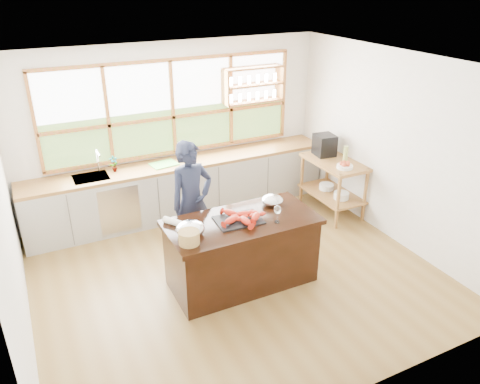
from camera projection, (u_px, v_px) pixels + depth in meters
ground_plane at (235, 273)px, 6.19m from camera, size 5.00×5.00×0.00m
room_shell at (218, 136)px, 5.86m from camera, size 5.02×4.52×2.71m
back_counter at (182, 187)px, 7.56m from camera, size 4.90×0.63×0.90m
right_shelf_unit at (333, 178)px, 7.53m from camera, size 0.62×1.10×0.90m
island at (242, 251)px, 5.83m from camera, size 1.85×0.90×0.90m
cook at (192, 202)px, 6.19m from camera, size 0.68×0.51×1.69m
potted_plant at (114, 164)px, 6.96m from camera, size 0.14×0.11×0.25m
cutting_board at (164, 164)px, 7.26m from camera, size 0.44×0.35×0.01m
espresso_machine at (325, 145)px, 7.57m from camera, size 0.33×0.35×0.34m
wine_bottle at (345, 155)px, 7.21m from camera, size 0.09×0.09×0.30m
fruit_bowl at (345, 166)px, 7.11m from camera, size 0.25×0.25×0.11m
slate_board at (239, 220)px, 5.62m from camera, size 0.58×0.44×0.02m
lobster_pile at (241, 217)px, 5.58m from camera, size 0.52×0.48×0.08m
mixing_bowl_left at (190, 229)px, 5.31m from camera, size 0.33×0.33×0.16m
mixing_bowl_right at (272, 200)px, 5.99m from camera, size 0.28×0.28×0.14m
wine_glass at (278, 210)px, 5.52m from camera, size 0.08×0.08×0.22m
wicker_basket at (189, 238)px, 5.12m from camera, size 0.24×0.24×0.15m
parchment_roll at (174, 222)px, 5.51m from camera, size 0.23×0.29×0.08m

